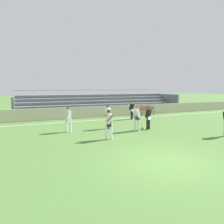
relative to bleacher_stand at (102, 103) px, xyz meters
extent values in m
plane|color=#517A38|center=(-3.67, -15.85, -1.10)|extent=(160.00, 160.00, 0.00)
cube|color=white|center=(-3.67, -4.94, -1.10)|extent=(44.00, 0.12, 0.01)
cube|color=beige|center=(-3.67, -3.23, -0.56)|extent=(48.00, 0.16, 1.09)
cube|color=#B2B2B7|center=(0.00, -1.89, -0.76)|extent=(18.78, 0.36, 0.08)
cube|color=slate|center=(0.00, -2.09, -0.93)|extent=(18.78, 0.04, 0.34)
cube|color=#B2B2B7|center=(0.00, -1.13, -0.42)|extent=(18.78, 0.36, 0.08)
cube|color=slate|center=(0.00, -1.33, -0.59)|extent=(18.78, 0.04, 0.34)
cube|color=#B2B2B7|center=(0.00, -0.36, -0.08)|extent=(18.78, 0.36, 0.08)
cube|color=slate|center=(0.00, -0.56, -0.25)|extent=(18.78, 0.04, 0.34)
cube|color=#B2B2B7|center=(0.00, 0.40, 0.26)|extent=(18.78, 0.36, 0.08)
cube|color=slate|center=(0.00, 0.20, 0.09)|extent=(18.78, 0.04, 0.34)
cube|color=#B2B2B7|center=(0.00, 1.17, 0.60)|extent=(18.78, 0.36, 0.08)
cube|color=slate|center=(0.00, 0.97, 0.43)|extent=(18.78, 0.04, 0.34)
cube|color=#B2B2B7|center=(0.00, 1.93, 0.94)|extent=(18.78, 0.36, 0.08)
cube|color=slate|center=(0.00, 1.73, 0.77)|extent=(18.78, 0.04, 0.34)
cube|color=slate|center=(-9.29, 0.02, -0.08)|extent=(0.20, 4.18, 2.04)
cube|color=slate|center=(9.29, 0.02, -0.08)|extent=(0.20, 4.18, 2.04)
cylinder|color=slate|center=(0.00, 2.18, 1.49)|extent=(18.78, 0.06, 0.06)
cube|color=olive|center=(3.43, -4.14, -0.65)|extent=(1.80, 0.40, 0.06)
cube|color=olive|center=(3.43, -3.96, -0.40)|extent=(1.80, 0.05, 0.40)
cylinder|color=#47474C|center=(2.65, -4.14, -0.87)|extent=(0.07, 0.07, 0.45)
cylinder|color=#47474C|center=(4.21, -4.14, -0.87)|extent=(0.07, 0.07, 0.45)
cylinder|color=black|center=(-0.53, -10.23, -0.68)|extent=(0.13, 0.13, 0.84)
cylinder|color=black|center=(-0.77, -10.35, -0.68)|extent=(0.13, 0.13, 0.84)
cube|color=white|center=(-0.65, -10.29, -0.28)|extent=(0.42, 0.37, 0.24)
cube|color=black|center=(-0.65, -10.29, 0.02)|extent=(0.48, 0.45, 0.59)
cylinder|color=#A87A5B|center=(-0.53, -10.45, 0.06)|extent=(0.19, 0.26, 0.51)
cylinder|color=#A87A5B|center=(-0.77, -10.14, 0.06)|extent=(0.19, 0.26, 0.51)
sphere|color=#A87A5B|center=(-0.65, -10.29, 0.40)|extent=(0.21, 0.21, 0.21)
sphere|color=black|center=(-0.65, -10.29, 0.42)|extent=(0.20, 0.20, 0.20)
cylinder|color=white|center=(-1.74, -10.34, -0.64)|extent=(0.13, 0.13, 0.92)
cylinder|color=white|center=(-1.56, -10.52, -0.64)|extent=(0.13, 0.13, 0.92)
cube|color=#232847|center=(-1.65, -10.43, -0.20)|extent=(0.28, 0.39, 0.24)
cube|color=white|center=(-1.65, -10.43, 0.10)|extent=(0.42, 0.44, 0.60)
cylinder|color=#D6A884|center=(-1.55, -10.26, 0.14)|extent=(0.34, 0.13, 0.48)
cylinder|color=#D6A884|center=(-1.75, -10.59, 0.14)|extent=(0.34, 0.13, 0.48)
sphere|color=#D6A884|center=(-1.65, -10.43, 0.48)|extent=(0.21, 0.21, 0.21)
sphere|color=brown|center=(-1.65, -10.43, 0.50)|extent=(0.20, 0.20, 0.20)
cylinder|color=white|center=(-4.12, -11.78, -0.65)|extent=(0.13, 0.13, 0.89)
cylinder|color=white|center=(-4.36, -11.69, -0.65)|extent=(0.13, 0.13, 0.89)
cube|color=black|center=(-4.24, -11.73, -0.23)|extent=(0.31, 0.40, 0.24)
cube|color=white|center=(-4.24, -11.73, 0.07)|extent=(0.48, 0.47, 0.60)
cylinder|color=brown|center=(-4.26, -11.93, 0.11)|extent=(0.42, 0.18, 0.43)
cylinder|color=brown|center=(-4.21, -11.54, 0.11)|extent=(0.42, 0.18, 0.43)
sphere|color=brown|center=(-4.24, -11.73, 0.46)|extent=(0.21, 0.21, 0.21)
sphere|color=black|center=(-4.24, -11.73, 0.48)|extent=(0.20, 0.20, 0.20)
cylinder|color=white|center=(-5.77, -8.96, -0.68)|extent=(0.13, 0.13, 0.84)
cylinder|color=white|center=(-5.98, -8.76, -0.68)|extent=(0.13, 0.13, 0.84)
cube|color=white|center=(-5.87, -8.86, -0.27)|extent=(0.30, 0.40, 0.24)
cube|color=white|center=(-5.87, -8.86, 0.03)|extent=(0.39, 0.44, 0.59)
cylinder|color=#D6A884|center=(-6.00, -9.01, 0.06)|extent=(0.34, 0.15, 0.48)
cylinder|color=#D6A884|center=(-5.75, -8.70, 0.06)|extent=(0.34, 0.15, 0.48)
sphere|color=#D6A884|center=(-5.87, -8.86, 0.41)|extent=(0.21, 0.21, 0.21)
sphere|color=black|center=(-5.87, -8.86, 0.43)|extent=(0.20, 0.20, 0.20)
cylinder|color=black|center=(0.73, -5.65, -0.68)|extent=(0.13, 0.13, 0.84)
cylinder|color=black|center=(0.52, -5.83, -0.68)|extent=(0.13, 0.13, 0.84)
cube|color=white|center=(0.63, -5.74, -0.28)|extent=(0.41, 0.31, 0.24)
cube|color=black|center=(0.63, -5.74, 0.02)|extent=(0.47, 0.48, 0.60)
cylinder|color=beige|center=(0.78, -5.87, 0.06)|extent=(0.18, 0.39, 0.45)
cylinder|color=beige|center=(0.47, -5.61, 0.06)|extent=(0.18, 0.39, 0.45)
sphere|color=beige|center=(0.63, -5.74, 0.41)|extent=(0.21, 0.21, 0.21)
sphere|color=black|center=(0.63, -5.74, 0.43)|extent=(0.20, 0.20, 0.20)
cylinder|color=white|center=(2.34, -13.84, -0.64)|extent=(0.13, 0.13, 0.92)
cylinder|color=beige|center=(2.46, -13.69, 0.13)|extent=(0.29, 0.15, 0.51)
cylinder|color=black|center=(-3.10, -8.81, -0.66)|extent=(0.13, 0.13, 0.87)
cylinder|color=black|center=(-3.13, -9.05, -0.66)|extent=(0.13, 0.13, 0.87)
cube|color=white|center=(-3.11, -8.93, -0.25)|extent=(0.42, 0.37, 0.24)
cube|color=white|center=(-3.11, -8.93, 0.05)|extent=(0.49, 0.47, 0.59)
cylinder|color=beige|center=(-2.92, -8.90, 0.09)|extent=(0.23, 0.32, 0.49)
cylinder|color=beige|center=(-3.30, -8.96, 0.09)|extent=(0.23, 0.32, 0.49)
sphere|color=beige|center=(-3.11, -8.93, 0.44)|extent=(0.21, 0.21, 0.21)
sphere|color=black|center=(-3.11, -8.93, 0.46)|extent=(0.20, 0.20, 0.20)
sphere|color=yellow|center=(-0.89, -9.99, -0.99)|extent=(0.22, 0.22, 0.22)
camera|label=1|loc=(-8.73, -22.20, 1.79)|focal=33.29mm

